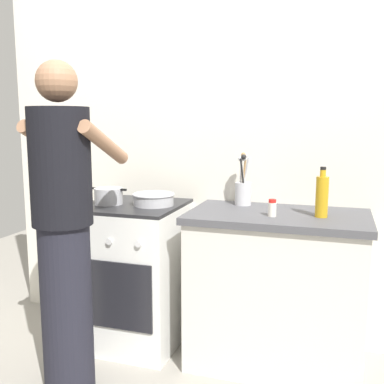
% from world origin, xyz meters
% --- Properties ---
extents(ground, '(6.00, 6.00, 0.00)m').
position_xyz_m(ground, '(0.00, 0.00, 0.00)').
color(ground, gray).
extents(back_wall, '(3.20, 0.10, 2.50)m').
position_xyz_m(back_wall, '(0.20, 0.50, 1.25)').
color(back_wall, silver).
rests_on(back_wall, ground).
extents(countertop, '(1.00, 0.60, 0.90)m').
position_xyz_m(countertop, '(0.55, 0.15, 0.45)').
color(countertop, silver).
rests_on(countertop, ground).
extents(stove_range, '(0.60, 0.62, 0.90)m').
position_xyz_m(stove_range, '(-0.35, 0.15, 0.45)').
color(stove_range, white).
rests_on(stove_range, ground).
extents(pot, '(0.24, 0.18, 0.10)m').
position_xyz_m(pot, '(-0.49, 0.10, 0.95)').
color(pot, '#B2B2B7').
rests_on(pot, stove_range).
extents(mixing_bowl, '(0.26, 0.26, 0.07)m').
position_xyz_m(mixing_bowl, '(-0.21, 0.16, 0.94)').
color(mixing_bowl, '#B7B7BC').
rests_on(mixing_bowl, stove_range).
extents(utensil_crock, '(0.10, 0.10, 0.32)m').
position_xyz_m(utensil_crock, '(0.31, 0.33, 1.00)').
color(utensil_crock, silver).
rests_on(utensil_crock, countertop).
extents(spice_bottle, '(0.04, 0.04, 0.09)m').
position_xyz_m(spice_bottle, '(0.53, 0.05, 0.95)').
color(spice_bottle, silver).
rests_on(spice_bottle, countertop).
extents(oil_bottle, '(0.07, 0.07, 0.27)m').
position_xyz_m(oil_bottle, '(0.78, 0.12, 1.02)').
color(oil_bottle, gold).
rests_on(oil_bottle, countertop).
extents(person, '(0.41, 0.50, 1.70)m').
position_xyz_m(person, '(-0.44, -0.46, 0.86)').
color(person, black).
rests_on(person, ground).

